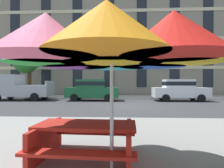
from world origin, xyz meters
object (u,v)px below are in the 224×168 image
object	(u,v)px
sedan_green	(92,89)
street_tree_left	(29,58)
pickup_silver	(19,88)
picnic_table	(86,139)
patio_umbrella	(112,46)
sedan_white	(179,89)

from	to	relation	value
sedan_green	street_tree_left	size ratio (longest dim) A/B	0.80
pickup_silver	sedan_green	bearing A→B (deg)	-0.00
street_tree_left	picnic_table	world-z (taller)	street_tree_left
sedan_green	patio_umbrella	size ratio (longest dim) A/B	1.29
sedan_green	picnic_table	world-z (taller)	sedan_green
patio_umbrella	picnic_table	xyz separation A→B (m)	(-0.49, 0.45, -1.61)
pickup_silver	sedan_white	bearing A→B (deg)	-0.00
pickup_silver	sedan_white	distance (m)	13.64
pickup_silver	picnic_table	distance (m)	14.72
street_tree_left	picnic_table	distance (m)	17.79
sedan_green	sedan_white	world-z (taller)	same
street_tree_left	picnic_table	bearing A→B (deg)	-59.99
pickup_silver	picnic_table	bearing A→B (deg)	-56.34
sedan_green	street_tree_left	world-z (taller)	street_tree_left
patio_umbrella	sedan_white	bearing A→B (deg)	68.53
sedan_white	street_tree_left	bearing A→B (deg)	168.62
sedan_white	picnic_table	size ratio (longest dim) A/B	2.35
street_tree_left	patio_umbrella	bearing A→B (deg)	-59.37
sedan_white	picnic_table	xyz separation A→B (m)	(-5.48, -12.25, -0.46)
pickup_silver	sedan_green	xyz separation A→B (m)	(6.34, -0.00, -0.08)
sedan_white	sedan_green	bearing A→B (deg)	180.00
sedan_white	street_tree_left	size ratio (longest dim) A/B	0.80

